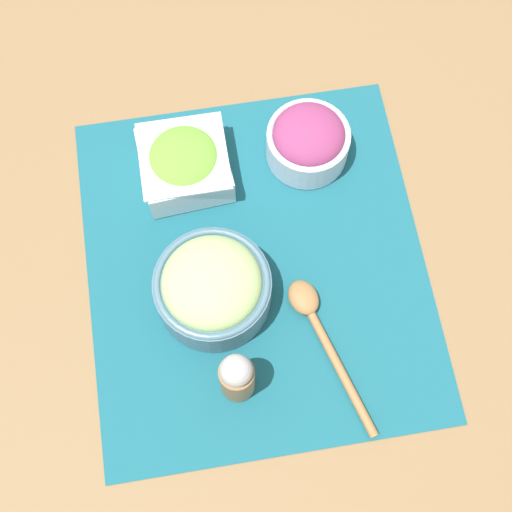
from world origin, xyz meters
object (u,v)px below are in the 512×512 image
(wooden_spoon, at_px, (317,325))
(pepper_shaker, at_px, (237,377))
(cucumber_bowl, at_px, (213,287))
(lettuce_bowl, at_px, (185,163))
(onion_bowl, at_px, (308,140))

(wooden_spoon, height_order, pepper_shaker, pepper_shaker)
(cucumber_bowl, relative_size, pepper_shaker, 1.31)
(cucumber_bowl, distance_m, lettuce_bowl, 0.19)
(pepper_shaker, bearing_deg, cucumber_bowl, 6.18)
(lettuce_bowl, distance_m, wooden_spoon, 0.29)
(wooden_spoon, bearing_deg, cucumber_bowl, 64.10)
(cucumber_bowl, xyz_separation_m, wooden_spoon, (-0.06, -0.13, -0.04))
(wooden_spoon, relative_size, pepper_shaker, 1.90)
(onion_bowl, height_order, pepper_shaker, pepper_shaker)
(cucumber_bowl, distance_m, pepper_shaker, 0.12)
(lettuce_bowl, bearing_deg, pepper_shaker, -175.15)
(onion_bowl, relative_size, pepper_shaker, 1.00)
(cucumber_bowl, bearing_deg, pepper_shaker, -173.82)
(cucumber_bowl, distance_m, wooden_spoon, 0.15)
(wooden_spoon, xyz_separation_m, pepper_shaker, (-0.06, 0.12, 0.05))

